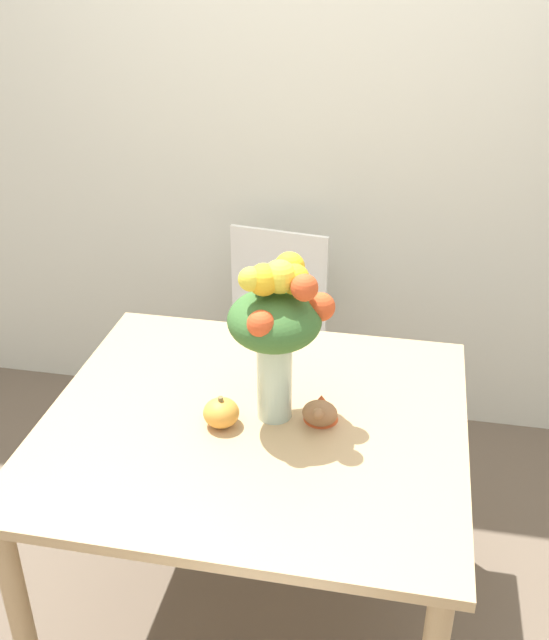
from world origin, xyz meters
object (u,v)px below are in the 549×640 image
(pumpkin, at_px, (221,413))
(turkey_figurine, at_px, (321,410))
(flower_vase, at_px, (277,323))
(dining_chair_near_window, at_px, (268,345))

(pumpkin, distance_m, turkey_figurine, 0.27)
(flower_vase, height_order, turkey_figurine, flower_vase)
(pumpkin, height_order, turkey_figurine, pumpkin)
(flower_vase, distance_m, turkey_figurine, 0.28)
(pumpkin, bearing_deg, turkey_figurine, 14.31)
(flower_vase, height_order, dining_chair_near_window, flower_vase)
(flower_vase, relative_size, pumpkin, 4.82)
(flower_vase, bearing_deg, turkey_figurine, -3.37)
(pumpkin, height_order, dining_chair_near_window, dining_chair_near_window)
(pumpkin, relative_size, dining_chair_near_window, 0.11)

